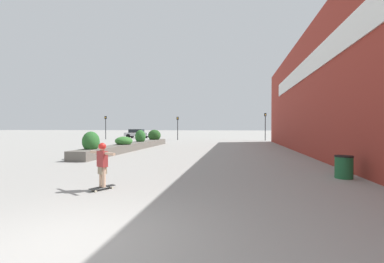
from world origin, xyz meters
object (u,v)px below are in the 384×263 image
Objects in this scene: trash_bin at (344,167)px; traffic_light_right at (265,122)px; skateboard at (102,187)px; traffic_light_far_left at (106,123)px; skateboarder at (102,160)px; traffic_light_left at (178,124)px; car_center_left at (327,134)px; car_leftmost at (137,133)px.

traffic_light_right is at bearing 89.53° from trash_bin.
skateboard is 33.47m from traffic_light_far_left.
trash_bin is 35.35m from traffic_light_far_left.
trash_bin is at bearing 50.86° from skateboarder.
traffic_light_left reaches higher than skateboarder.
skateboard is 0.23× the size of traffic_light_left.
traffic_light_far_left is (-33.66, -6.68, 1.61)m from car_center_left.
car_leftmost reaches higher than trash_bin.
car_leftmost is at bearing 139.52° from skateboarder.
skateboarder is 30.76m from traffic_light_right.
car_leftmost is 1.10× the size of traffic_light_right.
skateboarder is at bearing -42.28° from skateboard.
traffic_light_left is (-4.43, 29.20, 1.42)m from skateboarder.
skateboarder is at bearing -61.86° from traffic_light_far_left.
car_center_left is (17.91, 36.12, 0.73)m from skateboard.
traffic_light_right is (0.22, 26.66, 2.15)m from trash_bin.
car_center_left is 1.36× the size of traffic_light_left.
traffic_light_far_left is at bearing 131.54° from trash_bin.
car_leftmost is 1.18× the size of traffic_light_far_left.
trash_bin is 26.75m from traffic_light_right.
traffic_light_far_left reaches higher than trash_bin.
car_leftmost is 0.92× the size of car_center_left.
skateboarder is 0.36× the size of traffic_light_far_left.
trash_bin is 0.23× the size of traffic_light_far_left.
traffic_light_right reaches higher than traffic_light_far_left.
skateboarder is 33.43m from traffic_light_far_left.
trash_bin is at bearing 32.83° from car_leftmost.
skateboard is 8.24m from trash_bin.
car_leftmost is 21.36m from traffic_light_right.
traffic_light_right is (20.68, -5.05, 1.77)m from car_leftmost.
skateboarder is 8.25m from trash_bin.
skateboard is at bearing 137.72° from skateboarder.
skateboarder is 29.57m from traffic_light_left.
car_center_left is (10.25, 33.10, 0.39)m from trash_bin.
skateboard is 0.80m from skateboarder.
skateboard is at bearing 153.63° from car_center_left.
traffic_light_left is 12.31m from traffic_light_right.
car_center_left is at bearing 92.59° from car_leftmost.
traffic_light_left is 0.94× the size of traffic_light_far_left.
traffic_light_right is (-10.03, -6.43, 1.76)m from car_center_left.
skateboard is 0.95× the size of trash_bin.
car_center_left is 1.28× the size of traffic_light_far_left.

